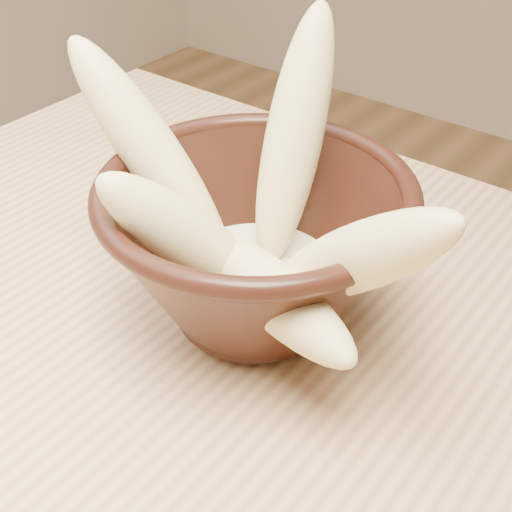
{
  "coord_description": "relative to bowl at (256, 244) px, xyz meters",
  "views": [
    {
      "loc": [
        0.05,
        -0.2,
        1.1
      ],
      "look_at": [
        -0.19,
        0.11,
        0.81
      ],
      "focal_mm": 50.0,
      "sensor_mm": 36.0,
      "label": 1
    }
  ],
  "objects": [
    {
      "name": "banana_right",
      "position": [
        0.09,
        -0.02,
        0.04
      ],
      "size": [
        0.16,
        0.08,
        0.15
      ],
      "primitive_type": "ellipsoid",
      "rotation": [
        0.82,
        0.0,
        1.29
      ],
      "color": "#F8E892",
      "rests_on": "bowl"
    },
    {
      "name": "bowl",
      "position": [
        0.0,
        0.0,
        0.0
      ],
      "size": [
        0.21,
        0.21,
        0.12
      ],
      "rotation": [
        0.0,
        0.0,
        -0.14
      ],
      "color": "black",
      "rests_on": "table"
    },
    {
      "name": "milk_puddle",
      "position": [
        0.0,
        0.0,
        -0.03
      ],
      "size": [
        0.12,
        0.12,
        0.02
      ],
      "primitive_type": "cylinder",
      "color": "#F8EAC7",
      "rests_on": "bowl"
    },
    {
      "name": "banana_across",
      "position": [
        0.04,
        -0.04,
        0.0
      ],
      "size": [
        0.17,
        0.09,
        0.05
      ],
      "primitive_type": "ellipsoid",
      "rotation": [
        1.49,
        0.0,
        1.23
      ],
      "color": "#F8E892",
      "rests_on": "bowl"
    },
    {
      "name": "banana_upright",
      "position": [
        -0.0,
        0.05,
        0.06
      ],
      "size": [
        0.06,
        0.11,
        0.18
      ],
      "primitive_type": "ellipsoid",
      "rotation": [
        0.41,
        0.0,
        3.3
      ],
      "color": "#F8E892",
      "rests_on": "bowl"
    },
    {
      "name": "banana_left",
      "position": [
        -0.08,
        -0.01,
        0.05
      ],
      "size": [
        0.15,
        0.06,
        0.17
      ],
      "primitive_type": "ellipsoid",
      "rotation": [
        0.65,
        0.0,
        -1.38
      ],
      "color": "#F8E892",
      "rests_on": "bowl"
    },
    {
      "name": "banana_front",
      "position": [
        -0.02,
        -0.05,
        0.03
      ],
      "size": [
        0.1,
        0.13,
        0.13
      ],
      "primitive_type": "ellipsoid",
      "rotation": [
        0.74,
        0.0,
        -0.53
      ],
      "color": "#F8E892",
      "rests_on": "bowl"
    }
  ]
}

